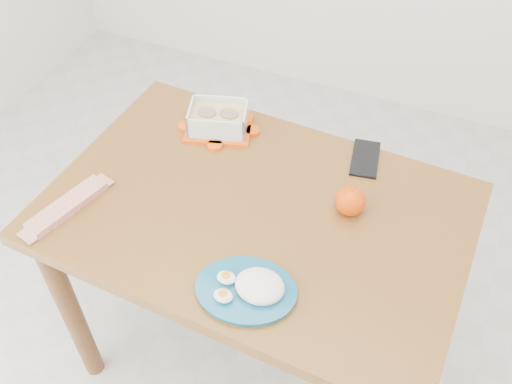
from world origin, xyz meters
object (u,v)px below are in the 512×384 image
at_px(food_container, 218,120).
at_px(orange_fruit, 350,201).
at_px(rice_plate, 250,288).
at_px(dining_table, 256,237).
at_px(smartphone, 365,159).

distance_m(food_container, orange_fruit, 0.47).
relative_size(orange_fruit, rice_plate, 0.29).
distance_m(dining_table, orange_fruit, 0.28).
bearing_deg(food_container, dining_table, -64.51).
relative_size(dining_table, smartphone, 7.51).
xyz_separation_m(food_container, smartphone, (0.43, 0.04, -0.03)).
bearing_deg(orange_fruit, dining_table, -159.56).
height_order(food_container, orange_fruit, food_container).
bearing_deg(dining_table, rice_plate, -67.03).
distance_m(dining_table, food_container, 0.36).
relative_size(orange_fruit, smartphone, 0.53).
height_order(dining_table, food_container, food_container).
xyz_separation_m(dining_table, orange_fruit, (0.22, 0.08, 0.15)).
bearing_deg(orange_fruit, smartphone, 93.57).
height_order(dining_table, rice_plate, rice_plate).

